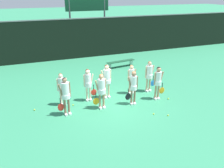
% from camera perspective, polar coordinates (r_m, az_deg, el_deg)
% --- Properties ---
extents(ground_plane, '(140.00, 140.00, 0.00)m').
position_cam_1_polar(ground_plane, '(11.10, 0.10, -4.63)').
color(ground_plane, '#2D7F56').
extents(fence_windscreen, '(60.00, 0.08, 3.22)m').
position_cam_1_polar(fence_windscreen, '(18.14, -9.37, 11.60)').
color(fence_windscreen, black).
rests_on(fence_windscreen, ground_plane).
extents(scoreboard, '(3.59, 0.15, 5.29)m').
position_cam_1_polar(scoreboard, '(18.95, -6.49, 19.76)').
color(scoreboard, '#515156').
rests_on(scoreboard, ground_plane).
extents(bench_courtside, '(2.20, 0.63, 0.46)m').
position_cam_1_polar(bench_courtside, '(16.00, 2.31, 5.82)').
color(bench_courtside, '#19472D').
rests_on(bench_courtside, ground_plane).
extents(player_0, '(0.64, 0.38, 1.80)m').
position_cam_1_polar(player_0, '(9.73, -12.04, -2.36)').
color(player_0, '#8C664C').
rests_on(player_0, ground_plane).
extents(player_1, '(0.67, 0.39, 1.73)m').
position_cam_1_polar(player_1, '(10.08, -2.80, -1.15)').
color(player_1, tan).
rests_on(player_1, ground_plane).
extents(player_2, '(0.62, 0.33, 1.72)m').
position_cam_1_polar(player_2, '(10.49, 5.60, -0.30)').
color(player_2, '#8C664C').
rests_on(player_2, ground_plane).
extents(player_3, '(0.64, 0.35, 1.75)m').
position_cam_1_polar(player_3, '(11.18, 11.94, 0.94)').
color(player_3, tan).
rests_on(player_3, ground_plane).
extents(player_4, '(0.61, 0.33, 1.63)m').
position_cam_1_polar(player_4, '(10.68, -13.01, -0.75)').
color(player_4, beige).
rests_on(player_4, ground_plane).
extents(player_5, '(0.64, 0.35, 1.69)m').
position_cam_1_polar(player_5, '(10.87, -6.26, 0.46)').
color(player_5, beige).
rests_on(player_5, ground_plane).
extents(player_6, '(0.66, 0.39, 1.81)m').
position_cam_1_polar(player_6, '(11.07, -1.39, 1.51)').
color(player_6, beige).
rests_on(player_6, ground_plane).
extents(player_7, '(0.64, 0.34, 1.62)m').
position_cam_1_polar(player_7, '(11.66, 5.10, 1.78)').
color(player_7, tan).
rests_on(player_7, ground_plane).
extents(player_8, '(0.69, 0.40, 1.74)m').
position_cam_1_polar(player_8, '(12.00, 9.67, 2.64)').
color(player_8, tan).
rests_on(player_8, ground_plane).
extents(tennis_ball_0, '(0.07, 0.07, 0.07)m').
position_cam_1_polar(tennis_ball_0, '(11.68, 14.48, -3.73)').
color(tennis_ball_0, '#CCE033').
rests_on(tennis_ball_0, ground_plane).
extents(tennis_ball_1, '(0.07, 0.07, 0.07)m').
position_cam_1_polar(tennis_ball_1, '(10.89, -10.15, -5.41)').
color(tennis_ball_1, '#CCE033').
rests_on(tennis_ball_1, ground_plane).
extents(tennis_ball_2, '(0.07, 0.07, 0.07)m').
position_cam_1_polar(tennis_ball_2, '(10.17, 10.83, -7.67)').
color(tennis_ball_2, '#CCE033').
rests_on(tennis_ball_2, ground_plane).
extents(tennis_ball_3, '(0.07, 0.07, 0.07)m').
position_cam_1_polar(tennis_ball_3, '(12.09, -12.33, -2.58)').
color(tennis_ball_3, '#CCE033').
rests_on(tennis_ball_3, ground_plane).
extents(tennis_ball_4, '(0.07, 0.07, 0.07)m').
position_cam_1_polar(tennis_ball_4, '(10.93, -19.58, -6.36)').
color(tennis_ball_4, '#CCE033').
rests_on(tennis_ball_4, ground_plane).
extents(tennis_ball_5, '(0.07, 0.07, 0.07)m').
position_cam_1_polar(tennis_ball_5, '(10.20, 14.44, -7.92)').
color(tennis_ball_5, '#CCE033').
rests_on(tennis_ball_5, ground_plane).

